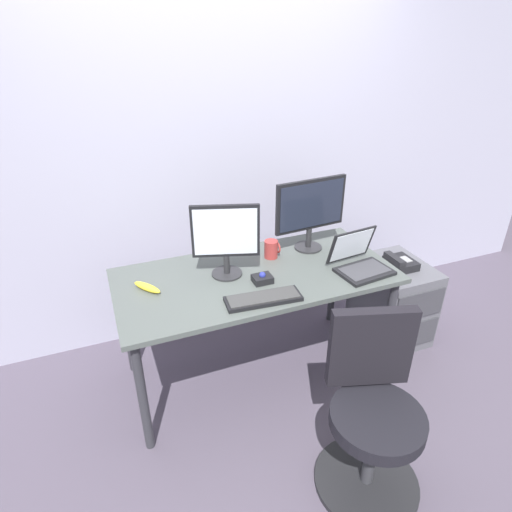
# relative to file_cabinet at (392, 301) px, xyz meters

# --- Properties ---
(ground_plane) EXTENTS (8.00, 8.00, 0.00)m
(ground_plane) POSITION_rel_file_cabinet_xyz_m (-1.07, -0.01, -0.29)
(ground_plane) COLOR #4C4452
(back_wall) EXTENTS (6.00, 0.10, 2.80)m
(back_wall) POSITION_rel_file_cabinet_xyz_m (-1.07, 0.73, 1.11)
(back_wall) COLOR #A19FB5
(back_wall) RESTS_ON ground
(desk) EXTENTS (1.64, 0.78, 0.76)m
(desk) POSITION_rel_file_cabinet_xyz_m (-1.07, -0.01, 0.39)
(desk) COLOR #484E4B
(desk) RESTS_ON ground
(file_cabinet) EXTENTS (0.42, 0.53, 0.58)m
(file_cabinet) POSITION_rel_file_cabinet_xyz_m (0.00, 0.00, 0.00)
(file_cabinet) COLOR #53535A
(file_cabinet) RESTS_ON ground
(desk_phone) EXTENTS (0.17, 0.20, 0.09)m
(desk_phone) POSITION_rel_file_cabinet_xyz_m (-0.01, -0.02, 0.33)
(desk_phone) COLOR black
(desk_phone) RESTS_ON file_cabinet
(office_chair) EXTENTS (0.52, 0.54, 0.93)m
(office_chair) POSITION_rel_file_cabinet_xyz_m (-0.84, -0.91, 0.13)
(office_chair) COLOR black
(office_chair) RESTS_ON ground
(monitor_main) EXTENTS (0.49, 0.18, 0.47)m
(monitor_main) POSITION_rel_file_cabinet_xyz_m (-0.62, 0.17, 0.74)
(monitor_main) COLOR #262628
(monitor_main) RESTS_ON desk
(monitor_side) EXTENTS (0.38, 0.18, 0.44)m
(monitor_side) POSITION_rel_file_cabinet_xyz_m (-1.23, 0.05, 0.71)
(monitor_side) COLOR #262628
(monitor_side) RESTS_ON desk
(keyboard) EXTENTS (0.42, 0.17, 0.03)m
(keyboard) POSITION_rel_file_cabinet_xyz_m (-1.14, -0.29, 0.48)
(keyboard) COLOR black
(keyboard) RESTS_ON desk
(laptop) EXTENTS (0.34, 0.32, 0.23)m
(laptop) POSITION_rel_file_cabinet_xyz_m (-0.47, -0.19, 0.52)
(laptop) COLOR black
(laptop) RESTS_ON desk
(trackball_mouse) EXTENTS (0.11, 0.09, 0.07)m
(trackball_mouse) POSITION_rel_file_cabinet_xyz_m (-1.07, -0.11, 0.49)
(trackball_mouse) COLOR black
(trackball_mouse) RESTS_ON desk
(coffee_mug) EXTENTS (0.10, 0.09, 0.11)m
(coffee_mug) POSITION_rel_file_cabinet_xyz_m (-0.90, 0.15, 0.52)
(coffee_mug) COLOR #9A312F
(coffee_mug) RESTS_ON desk
(banana) EXTENTS (0.15, 0.18, 0.04)m
(banana) POSITION_rel_file_cabinet_xyz_m (-1.70, 0.05, 0.48)
(banana) COLOR yellow
(banana) RESTS_ON desk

